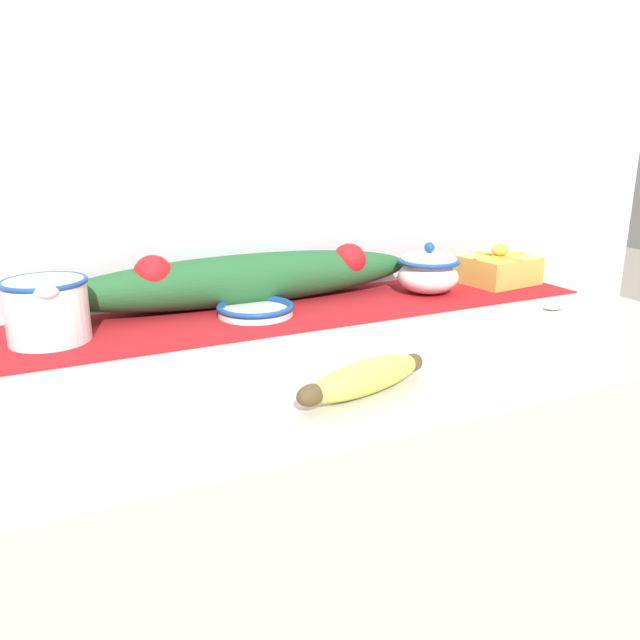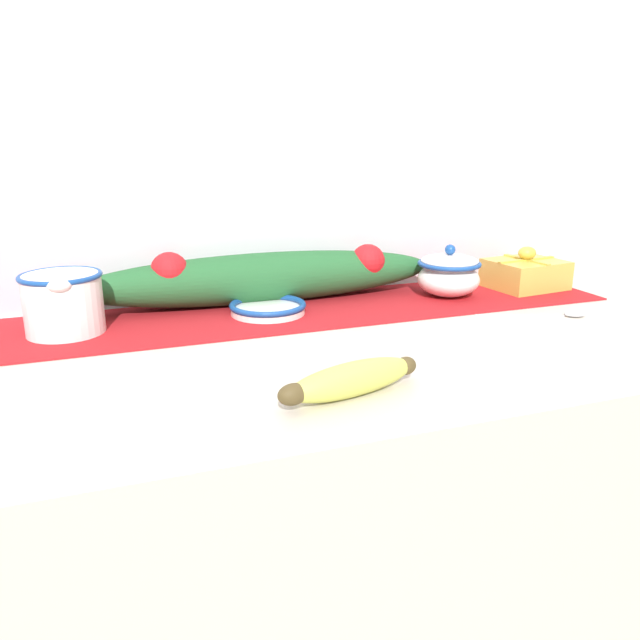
{
  "view_description": "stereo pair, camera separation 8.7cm",
  "coord_description": "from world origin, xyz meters",
  "px_view_note": "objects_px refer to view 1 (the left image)",
  "views": [
    {
      "loc": [
        -0.37,
        -0.79,
        1.23
      ],
      "look_at": [
        0.0,
        -0.04,
        0.99
      ],
      "focal_mm": 35.0,
      "sensor_mm": 36.0,
      "label": 1
    },
    {
      "loc": [
        -0.29,
        -0.83,
        1.23
      ],
      "look_at": [
        0.0,
        -0.04,
        0.99
      ],
      "focal_mm": 35.0,
      "sensor_mm": 36.0,
      "label": 2
    }
  ],
  "objects_px": {
    "sugar_bowl": "(428,271)",
    "small_dish": "(256,309)",
    "gift_box": "(498,269)",
    "banana": "(364,378)",
    "cream_pitcher": "(47,308)",
    "spoon": "(544,308)"
  },
  "relations": [
    {
      "from": "sugar_bowl",
      "to": "small_dish",
      "type": "bearing_deg",
      "value": -179.6
    },
    {
      "from": "gift_box",
      "to": "banana",
      "type": "bearing_deg",
      "value": -144.77
    },
    {
      "from": "banana",
      "to": "gift_box",
      "type": "relative_size",
      "value": 1.3
    },
    {
      "from": "cream_pitcher",
      "to": "gift_box",
      "type": "relative_size",
      "value": 0.94
    },
    {
      "from": "small_dish",
      "to": "spoon",
      "type": "height_order",
      "value": "small_dish"
    },
    {
      "from": "banana",
      "to": "gift_box",
      "type": "distance_m",
      "value": 0.66
    },
    {
      "from": "banana",
      "to": "spoon",
      "type": "relative_size",
      "value": 1.1
    },
    {
      "from": "small_dish",
      "to": "banana",
      "type": "relative_size",
      "value": 0.67
    },
    {
      "from": "banana",
      "to": "cream_pitcher",
      "type": "bearing_deg",
      "value": 130.74
    },
    {
      "from": "cream_pitcher",
      "to": "spoon",
      "type": "relative_size",
      "value": 0.79
    },
    {
      "from": "cream_pitcher",
      "to": "gift_box",
      "type": "distance_m",
      "value": 0.86
    },
    {
      "from": "cream_pitcher",
      "to": "small_dish",
      "type": "distance_m",
      "value": 0.33
    },
    {
      "from": "sugar_bowl",
      "to": "banana",
      "type": "distance_m",
      "value": 0.52
    },
    {
      "from": "banana",
      "to": "spoon",
      "type": "distance_m",
      "value": 0.51
    },
    {
      "from": "spoon",
      "to": "sugar_bowl",
      "type": "bearing_deg",
      "value": 144.26
    },
    {
      "from": "small_dish",
      "to": "sugar_bowl",
      "type": "bearing_deg",
      "value": 0.4
    },
    {
      "from": "cream_pitcher",
      "to": "sugar_bowl",
      "type": "height_order",
      "value": "sugar_bowl"
    },
    {
      "from": "spoon",
      "to": "small_dish",
      "type": "bearing_deg",
      "value": -179.53
    },
    {
      "from": "sugar_bowl",
      "to": "gift_box",
      "type": "xyz_separation_m",
      "value": [
        0.18,
        0.01,
        -0.01
      ]
    },
    {
      "from": "sugar_bowl",
      "to": "spoon",
      "type": "bearing_deg",
      "value": -57.22
    },
    {
      "from": "sugar_bowl",
      "to": "gift_box",
      "type": "bearing_deg",
      "value": 2.16
    },
    {
      "from": "cream_pitcher",
      "to": "sugar_bowl",
      "type": "relative_size",
      "value": 1.19
    }
  ]
}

